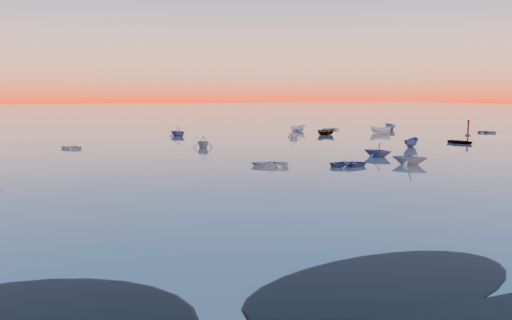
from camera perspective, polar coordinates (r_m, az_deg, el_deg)
name	(u,v)px	position (r m, az deg, el deg)	size (l,w,h in m)	color
ground	(143,127)	(117.72, -12.75, 3.74)	(600.00, 600.00, 0.00)	#665E55
mud_lobes	(501,271)	(24.06, 26.25, -11.30)	(140.00, 6.00, 0.07)	black
moored_fleet	(193,147)	(71.70, -7.22, 1.52)	(124.00, 58.00, 1.20)	silver
boat_near_center	(411,147)	(73.66, 17.28, 1.40)	(3.83, 1.62, 1.32)	#3D4674
boat_near_right	(378,157)	(61.31, 13.73, 0.35)	(3.58, 1.61, 1.25)	#3D4674
channel_marker	(468,129)	(97.54, 23.08, 3.28)	(0.87, 0.87, 3.10)	#420E0F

